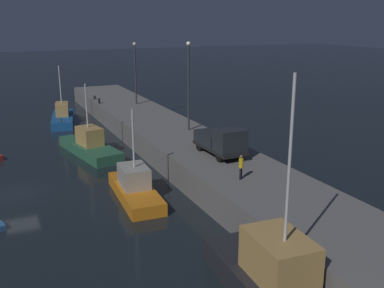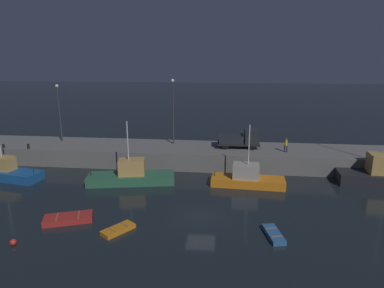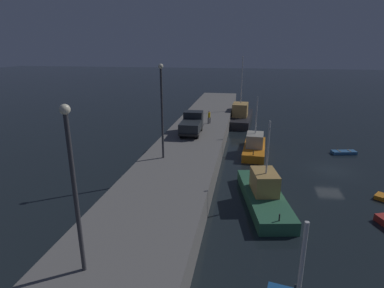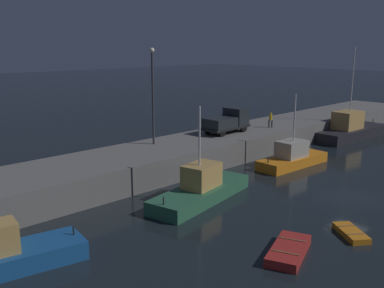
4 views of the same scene
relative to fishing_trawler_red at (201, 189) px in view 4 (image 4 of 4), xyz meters
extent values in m
plane|color=black|center=(8.28, -7.24, -0.84)|extent=(320.00, 320.00, 0.00)
cube|color=slate|center=(8.28, 7.73, 0.25)|extent=(77.08, 7.14, 2.19)
cube|color=#2D6647|center=(-0.02, 0.00, -0.35)|extent=(9.76, 4.50, 0.98)
cube|color=tan|center=(0.07, 0.01, 0.99)|extent=(3.07, 2.33, 1.71)
cylinder|color=silver|center=(-0.22, -0.04, 3.94)|extent=(0.14, 0.14, 4.19)
cylinder|color=#262626|center=(-4.27, -0.82, 0.39)|extent=(0.10, 0.10, 0.50)
cube|color=#232328|center=(28.40, 2.68, -0.22)|extent=(11.70, 4.18, 1.24)
cube|color=tan|center=(27.50, 2.73, 1.45)|extent=(3.62, 2.56, 2.10)
cylinder|color=silver|center=(27.87, 2.71, 6.20)|extent=(0.14, 0.14, 7.40)
cylinder|color=#262626|center=(33.68, 2.36, 0.65)|extent=(0.10, 0.10, 0.50)
cylinder|color=#262626|center=(-10.79, -0.97, 0.42)|extent=(0.10, 0.10, 0.50)
cube|color=orange|center=(12.70, 0.56, -0.39)|extent=(7.91, 2.87, 0.91)
cube|color=#ADA899|center=(12.46, 0.57, 0.82)|extent=(2.87, 2.07, 1.51)
cylinder|color=silver|center=(12.65, 0.56, 3.71)|extent=(0.14, 0.14, 4.26)
cylinder|color=#262626|center=(9.12, 0.76, 0.32)|extent=(0.10, 0.10, 0.50)
cube|color=orange|center=(1.96, -10.49, -0.67)|extent=(2.49, 2.82, 0.35)
cube|color=olive|center=(1.61, -10.96, -0.48)|extent=(0.86, 0.66, 0.04)
cube|color=olive|center=(2.31, -10.01, -0.48)|extent=(0.86, 0.66, 0.04)
cube|color=#B22823|center=(-2.77, -9.31, -0.59)|extent=(4.25, 2.92, 0.51)
cube|color=olive|center=(-3.57, -9.61, -0.31)|extent=(0.60, 1.42, 0.04)
cube|color=olive|center=(-1.96, -9.01, -0.31)|extent=(0.60, 1.42, 0.04)
cylinder|color=#38383D|center=(3.19, 9.17, 5.43)|extent=(0.20, 0.20, 8.16)
sphere|color=#F9EFCC|center=(3.19, 9.17, 9.69)|extent=(0.44, 0.44, 0.44)
cylinder|color=black|center=(13.47, 9.02, 1.80)|extent=(0.91, 0.30, 0.90)
cylinder|color=black|center=(13.51, 7.13, 1.80)|extent=(0.91, 0.30, 0.90)
cylinder|color=black|center=(10.08, 8.94, 1.80)|extent=(0.91, 0.30, 0.90)
cylinder|color=black|center=(10.13, 7.05, 1.80)|extent=(0.91, 0.30, 0.90)
cube|color=black|center=(11.80, 8.03, 1.93)|extent=(5.34, 2.37, 0.25)
cube|color=#23282D|center=(13.38, 8.07, 2.92)|extent=(1.75, 2.29, 1.74)
cube|color=#23282D|center=(10.84, 8.01, 2.53)|extent=(3.12, 2.32, 0.96)
cylinder|color=black|center=(17.39, 6.74, 1.76)|extent=(0.14, 0.14, 0.82)
cylinder|color=black|center=(17.62, 6.53, 1.76)|extent=(0.14, 0.14, 0.82)
cylinder|color=yellow|center=(17.51, 6.63, 2.51)|extent=(0.44, 0.44, 0.68)
sphere|color=#8C664C|center=(17.51, 6.63, 2.96)|extent=(0.20, 0.20, 0.20)
camera|label=1|loc=(42.48, -8.54, 12.00)|focal=41.98mm
camera|label=2|loc=(10.39, -33.45, 12.54)|focal=31.04mm
camera|label=3|loc=(-23.37, 1.72, 11.27)|focal=29.14mm
camera|label=4|loc=(-21.79, -21.34, 10.21)|focal=41.51mm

